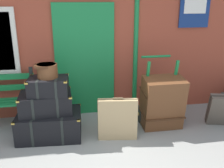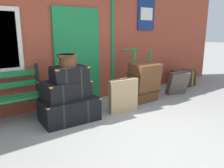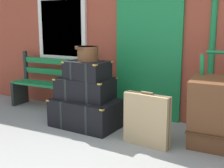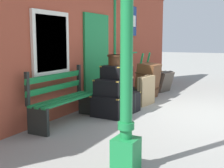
# 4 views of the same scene
# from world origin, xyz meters

# --- Properties ---
(brick_facade) EXTENTS (10.40, 0.35, 3.20)m
(brick_facade) POSITION_xyz_m (-0.01, 2.60, 1.60)
(brick_facade) COLOR #9E422D
(brick_facade) RESTS_ON ground
(steamer_trunk_base) EXTENTS (1.05, 0.72, 0.43)m
(steamer_trunk_base) POSITION_xyz_m (-0.61, 1.60, 0.21)
(steamer_trunk_base) COLOR black
(steamer_trunk_base) RESTS_ON ground
(steamer_trunk_middle) EXTENTS (0.82, 0.57, 0.33)m
(steamer_trunk_middle) POSITION_xyz_m (-0.64, 1.64, 0.58)
(steamer_trunk_middle) COLOR black
(steamer_trunk_middle) RESTS_ON steamer_trunk_base
(steamer_trunk_top) EXTENTS (0.64, 0.49, 0.27)m
(steamer_trunk_top) POSITION_xyz_m (-0.58, 1.60, 0.87)
(steamer_trunk_top) COLOR black
(steamer_trunk_top) RESTS_ON steamer_trunk_middle
(round_hatbox) EXTENTS (0.35, 0.32, 0.21)m
(round_hatbox) POSITION_xyz_m (-0.58, 1.62, 1.12)
(round_hatbox) COLOR brown
(round_hatbox) RESTS_ON steamer_trunk_top
(porters_trolley) EXTENTS (0.71, 0.62, 1.19)m
(porters_trolley) POSITION_xyz_m (1.30, 1.78, 0.27)
(porters_trolley) COLOR black
(porters_trolley) RESTS_ON ground
(large_brown_trunk) EXTENTS (0.70, 0.54, 0.93)m
(large_brown_trunk) POSITION_xyz_m (1.30, 1.61, 0.46)
(large_brown_trunk) COLOR brown
(large_brown_trunk) RESTS_ON ground
(suitcase_tan) EXTENTS (0.61, 0.43, 0.62)m
(suitcase_tan) POSITION_xyz_m (2.41, 1.46, 0.30)
(suitcase_tan) COLOR #51473D
(suitcase_tan) RESTS_ON ground
(suitcase_slate) EXTENTS (0.63, 0.22, 0.71)m
(suitcase_slate) POSITION_xyz_m (0.47, 1.34, 0.34)
(suitcase_slate) COLOR tan
(suitcase_slate) RESTS_ON ground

